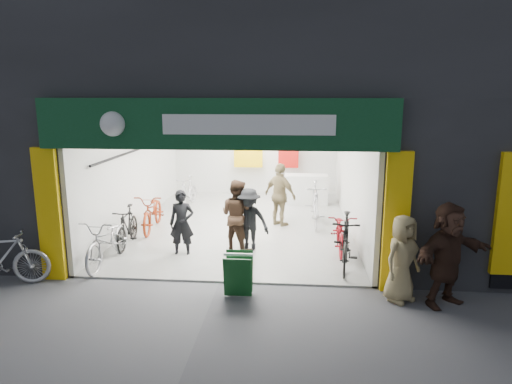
# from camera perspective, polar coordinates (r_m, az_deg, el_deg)

# --- Properties ---
(ground) EXTENTS (60.00, 60.00, 0.00)m
(ground) POSITION_cam_1_polar(r_m,az_deg,el_deg) (8.99, -4.65, -11.27)
(ground) COLOR #56565B
(ground) RESTS_ON ground
(building) EXTENTS (17.00, 10.27, 8.00)m
(building) POSITION_cam_1_polar(r_m,az_deg,el_deg) (13.15, 2.77, 15.41)
(building) COLOR #232326
(building) RESTS_ON ground
(bike_left_front) EXTENTS (0.76, 2.03, 1.06)m
(bike_left_front) POSITION_cam_1_polar(r_m,az_deg,el_deg) (10.23, -17.96, -5.75)
(bike_left_front) COLOR #AAAAAF
(bike_left_front) RESTS_ON ground
(bike_left_midfront) EXTENTS (0.59, 1.66, 0.98)m
(bike_left_midfront) POSITION_cam_1_polar(r_m,az_deg,el_deg) (11.23, -15.76, -4.22)
(bike_left_midfront) COLOR black
(bike_left_midfront) RESTS_ON ground
(bike_left_midback) EXTENTS (0.84, 2.00, 1.03)m
(bike_left_midback) POSITION_cam_1_polar(r_m,az_deg,el_deg) (12.40, -12.75, -2.40)
(bike_left_midback) COLOR #93290D
(bike_left_midback) RESTS_ON ground
(bike_left_back) EXTENTS (0.68, 1.70, 0.99)m
(bike_left_back) POSITION_cam_1_polar(r_m,az_deg,el_deg) (14.80, -8.55, 0.05)
(bike_left_back) COLOR silver
(bike_left_back) RESTS_ON ground
(bike_right_front) EXTENTS (0.77, 1.94, 1.14)m
(bike_right_front) POSITION_cam_1_polar(r_m,az_deg,el_deg) (9.68, 11.15, -6.13)
(bike_right_front) COLOR black
(bike_right_front) RESTS_ON ground
(bike_right_mid) EXTENTS (0.68, 1.80, 0.94)m
(bike_right_mid) POSITION_cam_1_polar(r_m,az_deg,el_deg) (10.72, 10.53, -4.86)
(bike_right_mid) COLOR maroon
(bike_right_mid) RESTS_ON ground
(bike_right_back) EXTENTS (0.57, 2.00, 1.20)m
(bike_right_back) POSITION_cam_1_polar(r_m,az_deg,el_deg) (12.64, 7.40, -1.52)
(bike_right_back) COLOR #A7A6AB
(bike_right_back) RESTS_ON ground
(parked_bike) EXTENTS (1.87, 0.96, 1.08)m
(parked_bike) POSITION_cam_1_polar(r_m,az_deg,el_deg) (9.91, -29.40, -7.27)
(parked_bike) COLOR #B1B2B6
(parked_bike) RESTS_ON ground
(customer_a) EXTENTS (0.57, 0.40, 1.50)m
(customer_a) POSITION_cam_1_polar(r_m,az_deg,el_deg) (10.29, -9.26, -3.89)
(customer_a) COLOR black
(customer_a) RESTS_ON ground
(customer_b) EXTENTS (1.01, 0.94, 1.67)m
(customer_b) POSITION_cam_1_polar(r_m,az_deg,el_deg) (10.52, -2.42, -2.92)
(customer_b) COLOR #3E281C
(customer_b) RESTS_ON ground
(customer_c) EXTENTS (1.07, 0.78, 1.49)m
(customer_c) POSITION_cam_1_polar(r_m,az_deg,el_deg) (10.42, -0.88, -3.56)
(customer_c) COLOR black
(customer_c) RESTS_ON ground
(customer_d) EXTENTS (1.07, 0.97, 1.75)m
(customer_d) POSITION_cam_1_polar(r_m,az_deg,el_deg) (12.35, 3.04, -0.44)
(customer_d) COLOR olive
(customer_d) RESTS_ON ground
(pedestrian_near) EXTENTS (0.90, 0.86, 1.55)m
(pedestrian_near) POSITION_cam_1_polar(r_m,az_deg,el_deg) (8.38, 17.78, -7.92)
(pedestrian_near) COLOR #988558
(pedestrian_near) RESTS_ON ground
(pedestrian_far) EXTENTS (1.71, 1.36, 1.81)m
(pedestrian_far) POSITION_cam_1_polar(r_m,az_deg,el_deg) (8.43, 22.81, -7.22)
(pedestrian_far) COLOR #362118
(pedestrian_far) RESTS_ON ground
(sandwich_board) EXTENTS (0.52, 0.52, 0.77)m
(sandwich_board) POSITION_cam_1_polar(r_m,az_deg,el_deg) (8.31, -2.22, -10.10)
(sandwich_board) COLOR #104319
(sandwich_board) RESTS_ON ground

